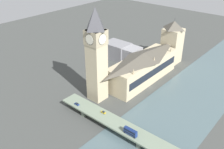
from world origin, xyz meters
TOP-DOWN VIEW (x-y plane):
  - ground_plane at (0.00, 0.00)m, footprint 600.00×600.00m
  - river_water at (-35.53, 0.00)m, footprint 59.07×360.00m
  - parliament_hall at (15.29, -8.00)m, footprint 25.05×83.09m
  - clock_tower at (26.40, 44.05)m, footprint 14.25×14.25m
  - victoria_tower at (15.35, -62.82)m, footprint 18.56×18.56m
  - road_bridge at (-35.53, 65.27)m, footprint 150.13×13.43m
  - double_decker_bus_lead at (-27.47, 68.81)m, footprint 10.10×2.54m
  - car_northbound_lead at (25.62, 68.71)m, footprint 4.42×1.90m
  - car_southbound_lead at (2.44, 62.91)m, footprint 4.10×1.78m
  - city_block_west at (56.58, -33.93)m, footprint 33.30×19.74m
  - city_block_center at (68.74, -33.07)m, footprint 28.82×21.35m

SIDE VIEW (x-z plane):
  - ground_plane at x=0.00m, z-range 0.00..0.00m
  - river_water at x=-35.53m, z-range 0.00..0.30m
  - road_bridge at x=-35.53m, z-range 1.91..7.98m
  - car_southbound_lead at x=2.44m, z-range 6.08..7.40m
  - car_northbound_lead at x=25.62m, z-range 6.07..7.50m
  - city_block_west at x=56.58m, z-range 0.00..16.78m
  - double_decker_bus_lead at x=-27.47m, z-range 6.30..11.08m
  - city_block_center at x=68.74m, z-range 0.00..17.86m
  - parliament_hall at x=15.29m, z-range -0.08..28.68m
  - victoria_tower at x=15.35m, z-range -2.00..48.86m
  - clock_tower at x=26.40m, z-range 2.79..81.61m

